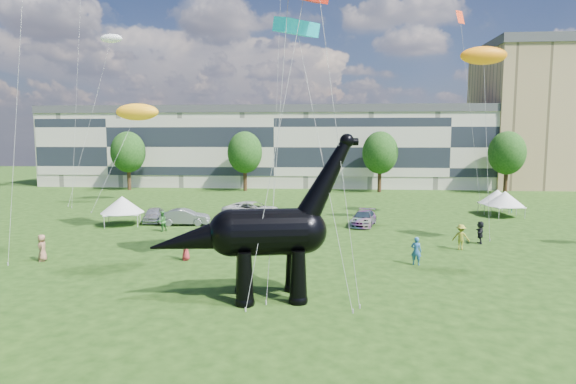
{
  "coord_description": "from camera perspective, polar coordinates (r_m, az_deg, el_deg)",
  "views": [
    {
      "loc": [
        0.06,
        -18.32,
        7.99
      ],
      "look_at": [
        -2.0,
        8.0,
        5.0
      ],
      "focal_mm": 30.0,
      "sensor_mm": 36.0,
      "label": 1
    }
  ],
  "objects": [
    {
      "name": "ground",
      "position": [
        19.99,
        4.11,
        -17.12
      ],
      "size": [
        220.0,
        220.0,
        0.0
      ],
      "primitive_type": "plane",
      "color": "#16330C",
      "rests_on": "ground"
    },
    {
      "name": "terrace_row",
      "position": [
        80.75,
        -1.26,
        5.05
      ],
      "size": [
        78.0,
        11.0,
        12.0
      ],
      "primitive_type": "cube",
      "color": "beige",
      "rests_on": "ground"
    },
    {
      "name": "apartment_block",
      "position": [
        92.45,
        30.36,
        7.45
      ],
      "size": [
        28.0,
        18.0,
        22.0
      ],
      "primitive_type": "cube",
      "color": "tan",
      "rests_on": "ground"
    },
    {
      "name": "tree_far_left",
      "position": [
        77.42,
        -18.44,
        4.88
      ],
      "size": [
        5.2,
        5.2,
        9.44
      ],
      "color": "#382314",
      "rests_on": "ground"
    },
    {
      "name": "tree_mid_left",
      "position": [
        72.35,
        -5.14,
        5.09
      ],
      "size": [
        5.2,
        5.2,
        9.44
      ],
      "color": "#382314",
      "rests_on": "ground"
    },
    {
      "name": "tree_mid_right",
      "position": [
        71.78,
        10.87,
        4.99
      ],
      "size": [
        5.2,
        5.2,
        9.44
      ],
      "color": "#382314",
      "rests_on": "ground"
    },
    {
      "name": "tree_far_right",
      "position": [
        75.91,
        24.54,
        4.6
      ],
      "size": [
        5.2,
        5.2,
        9.44
      ],
      "color": "#382314",
      "rests_on": "ground"
    },
    {
      "name": "dinosaur_sculpture",
      "position": [
        23.85,
        -3.26,
        -5.1
      ],
      "size": [
        10.45,
        3.75,
        8.51
      ],
      "rotation": [
        0.0,
        0.0,
        0.2
      ],
      "color": "black",
      "rests_on": "ground"
    },
    {
      "name": "car_silver",
      "position": [
        47.42,
        -15.63,
        -2.63
      ],
      "size": [
        2.3,
        4.3,
        1.39
      ],
      "primitive_type": "imported",
      "rotation": [
        0.0,
        0.0,
        0.17
      ],
      "color": "silver",
      "rests_on": "ground"
    },
    {
      "name": "car_grey",
      "position": [
        45.18,
        -12.13,
        -2.92
      ],
      "size": [
        4.63,
        2.05,
        1.48
      ],
      "primitive_type": "imported",
      "rotation": [
        0.0,
        0.0,
        1.68
      ],
      "color": "slate",
      "rests_on": "ground"
    },
    {
      "name": "car_white",
      "position": [
        47.87,
        -4.16,
        -2.15
      ],
      "size": [
        6.48,
        4.06,
        1.67
      ],
      "primitive_type": "imported",
      "rotation": [
        0.0,
        0.0,
        1.34
      ],
      "color": "silver",
      "rests_on": "ground"
    },
    {
      "name": "car_dark",
      "position": [
        44.39,
        8.94,
        -3.1
      ],
      "size": [
        2.97,
        5.0,
        1.36
      ],
      "primitive_type": "imported",
      "rotation": [
        0.0,
        0.0,
        -0.24
      ],
      "color": "#595960",
      "rests_on": "ground"
    },
    {
      "name": "gazebo_near",
      "position": [
        53.39,
        24.31,
        -0.74
      ],
      "size": [
        4.39,
        4.39,
        2.6
      ],
      "rotation": [
        0.0,
        0.0,
        0.2
      ],
      "color": "silver",
      "rests_on": "ground"
    },
    {
      "name": "gazebo_far",
      "position": [
        54.95,
        23.56,
        -0.54
      ],
      "size": [
        4.27,
        4.27,
        2.58
      ],
      "rotation": [
        0.0,
        0.0,
        0.17
      ],
      "color": "silver",
      "rests_on": "ground"
    },
    {
      "name": "gazebo_left",
      "position": [
        46.5,
        -19.05,
        -1.45
      ],
      "size": [
        4.79,
        4.79,
        2.67
      ],
      "rotation": [
        0.0,
        0.0,
        0.3
      ],
      "color": "silver",
      "rests_on": "ground"
    },
    {
      "name": "visitors",
      "position": [
        33.86,
        -0.07,
        -5.64
      ],
      "size": [
        52.3,
        42.91,
        1.87
      ],
      "color": "black",
      "rests_on": "ground"
    },
    {
      "name": "kites",
      "position": [
        49.0,
        -5.68,
        16.33
      ],
      "size": [
        64.9,
        48.58,
        29.09
      ],
      "color": "red",
      "rests_on": "ground"
    }
  ]
}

